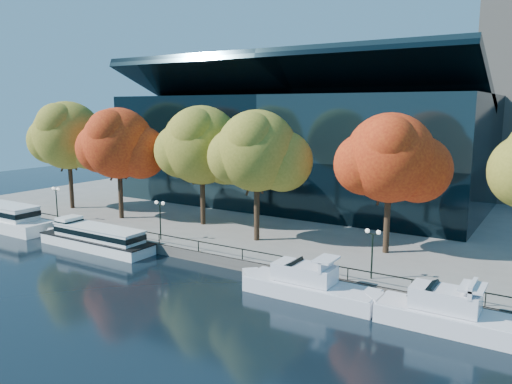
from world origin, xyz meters
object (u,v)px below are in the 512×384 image
Objects in this scene: tree_0 at (69,137)px; tree_1 at (119,145)px; tree_3 at (258,153)px; lamp_2 at (373,242)px; cruiser_near at (305,284)px; large_vessel at (6,218)px; lamp_0 at (56,196)px; lamp_1 at (160,211)px; tree_2 at (203,147)px; tour_boat at (93,236)px; tree_4 at (391,160)px; cruiser_far at (444,312)px.

tree_1 is at bearing -4.71° from tree_0.
tree_0 is 29.92m from tree_3.
tree_1 is 34.20m from lamp_2.
lamp_2 is at bearing 46.09° from cruiser_near.
lamp_0 reaches higher than large_vessel.
tree_1 is at bearing 40.44° from lamp_0.
tree_1 is 3.34× the size of lamp_1.
tree_2 is (-18.91, 11.70, 8.96)m from cruiser_near.
tree_1 is 1.01× the size of tree_3.
lamp_2 reaches higher than large_vessel.
tree_1 reaches higher than large_vessel.
tour_boat is at bearing -117.44° from tree_2.
tree_0 is at bearing -177.41° from tree_4.
tour_boat is 30.83m from tree_4.
tree_4 is at bearing 22.15° from tour_boat.
cruiser_near is at bearing -1.25° from tour_boat.
cruiser_far is 16.49m from tree_4.
tree_1 is 13.37m from lamp_1.
tree_4 reaches higher than lamp_2.
large_vessel is at bearing -91.80° from tree_0.
tree_0 is 9.89m from lamp_0.
tree_1 reaches higher than tour_boat.
cruiser_near is 10.31m from cruiser_far.
tree_0 is (-39.78, 9.79, 9.53)m from cruiser_near.
tree_0 reaches higher than tree_4.
cruiser_far is 2.67× the size of lamp_1.
cruiser_near is 0.82× the size of tree_0.
tree_1 is 1.03× the size of tree_4.
large_vessel is 0.99× the size of tree_0.
cruiser_far is at bearing -8.18° from lamp_1.
tree_3 is 12.90m from tree_4.
tree_2 reaches higher than large_vessel.
tree_4 is (21.65, 0.01, -0.27)m from tree_2.
lamp_0 and lamp_1 have the same top height.
large_vessel is 45.04m from tree_4.
cruiser_near is (24.70, -0.54, -0.17)m from tour_boat.
large_vessel is at bearing -175.41° from lamp_2.
large_vessel reaches higher than tour_boat.
tree_1 is at bearing -179.71° from tree_3.
tree_2 is (21.16, 11.21, 8.65)m from large_vessel.
tree_2 reaches higher than tour_boat.
cruiser_near is 16.10m from tree_3.
tree_2 reaches higher than cruiser_far.
lamp_1 is 22.43m from lamp_2.
lamp_2 is (1.13, -7.69, -5.76)m from tree_4.
cruiser_far is at bearing -1.10° from tour_boat.
tree_0 is (-50.09, 9.92, 9.46)m from cruiser_far.
lamp_0 is (4.87, 3.53, 2.62)m from large_vessel.
tree_2 reaches higher than lamp_2.
tour_boat is 19.20m from tree_3.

